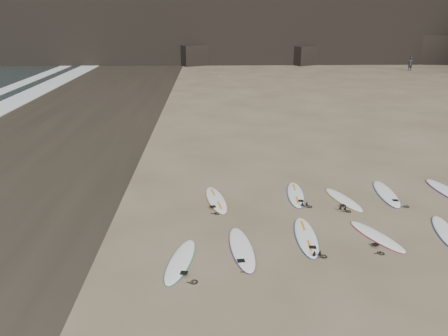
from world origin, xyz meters
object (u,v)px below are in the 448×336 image
object	(u,v)px
surfboard_2	(306,236)
surfboard_5	(216,199)
person_a	(410,64)
surfboard_4	(446,232)
surfboard_7	(343,199)
surfboard_0	(180,261)
surfboard_8	(386,193)
surfboard_3	(377,236)
surfboard_1	(242,248)
surfboard_6	(296,194)

from	to	relation	value
surfboard_2	surfboard_5	xyz separation A→B (m)	(-2.72, 2.86, -0.00)
surfboard_5	person_a	xyz separation A→B (m)	(22.84, 35.64, 0.73)
surfboard_4	surfboard_7	size ratio (longest dim) A/B	1.05
surfboard_0	surfboard_2	size ratio (longest dim) A/B	0.93
surfboard_5	surfboard_8	bearing A→B (deg)	-7.74
surfboard_7	person_a	world-z (taller)	person_a
surfboard_3	surfboard_8	world-z (taller)	surfboard_8
surfboard_0	surfboard_2	distance (m)	3.98
surfboard_0	surfboard_2	world-z (taller)	surfboard_2
surfboard_0	surfboard_4	world-z (taller)	surfboard_0
surfboard_3	person_a	size ratio (longest dim) A/B	1.44
surfboard_4	surfboard_8	bearing A→B (deg)	114.39
surfboard_5	surfboard_8	xyz separation A→B (m)	(6.46, 0.34, 0.00)
surfboard_1	person_a	xyz separation A→B (m)	(22.15, 39.15, 0.73)
surfboard_1	surfboard_8	size ratio (longest dim) A/B	1.00
surfboard_6	surfboard_8	distance (m)	3.45
surfboard_5	surfboard_6	size ratio (longest dim) A/B	1.02
surfboard_1	surfboard_3	bearing A→B (deg)	2.43
surfboard_0	surfboard_1	xyz separation A→B (m)	(1.75, 0.60, 0.00)
surfboard_0	surfboard_1	size ratio (longest dim) A/B	0.92
surfboard_4	person_a	xyz separation A→B (m)	(15.68, 38.37, 0.73)
surfboard_0	person_a	size ratio (longest dim) A/B	1.54
person_a	surfboard_8	bearing A→B (deg)	54.98
surfboard_8	surfboard_0	bearing A→B (deg)	-145.42
surfboard_3	surfboard_7	size ratio (longest dim) A/B	1.01
person_a	surfboard_5	bearing A→B (deg)	47.22
surfboard_3	person_a	xyz separation A→B (m)	(17.95, 38.54, 0.73)
surfboard_0	surfboard_8	bearing A→B (deg)	42.71
surfboard_6	person_a	xyz separation A→B (m)	(19.84, 35.26, 0.73)
surfboard_0	surfboard_3	bearing A→B (deg)	23.52
surfboard_1	surfboard_3	world-z (taller)	surfboard_1
surfboard_3	surfboard_4	bearing A→B (deg)	-20.02
surfboard_4	surfboard_7	xyz separation A→B (m)	(-2.48, 2.61, -0.00)
surfboard_2	surfboard_7	xyz separation A→B (m)	(1.96, 2.74, -0.01)
surfboard_4	surfboard_6	bearing A→B (deg)	154.68
surfboard_5	person_a	distance (m)	42.34
surfboard_8	person_a	world-z (taller)	person_a
surfboard_0	person_a	bearing A→B (deg)	71.04
surfboard_0	surfboard_3	xyz separation A→B (m)	(5.96, 1.21, -0.00)
surfboard_5	surfboard_7	bearing A→B (deg)	-12.34
surfboard_6	surfboard_0	bearing A→B (deg)	-126.81
surfboard_5	surfboard_8	size ratio (longest dim) A/B	0.96
surfboard_5	surfboard_6	bearing A→B (deg)	-3.57
surfboard_0	person_a	world-z (taller)	person_a
surfboard_8	surfboard_6	bearing A→B (deg)	-176.69
surfboard_5	surfboard_3	bearing A→B (deg)	-41.47
surfboard_5	surfboard_6	distance (m)	3.03
surfboard_4	surfboard_6	xyz separation A→B (m)	(-4.15, 3.11, 0.00)
surfboard_1	surfboard_3	distance (m)	4.25
surfboard_5	person_a	bearing A→B (deg)	46.55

